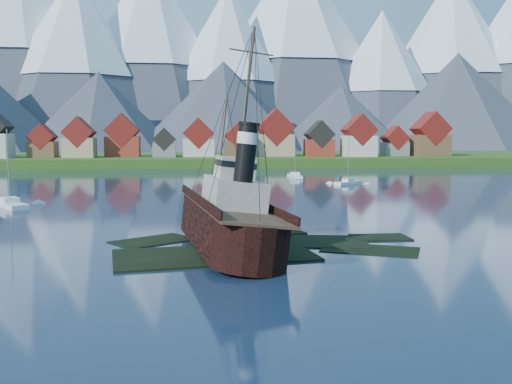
{
  "coord_description": "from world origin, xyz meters",
  "views": [
    {
      "loc": [
        -5.11,
        -53.11,
        11.05
      ],
      "look_at": [
        1.76,
        6.0,
        5.0
      ],
      "focal_mm": 40.0,
      "sensor_mm": 36.0,
      "label": 1
    }
  ],
  "objects": [
    {
      "name": "seawall",
      "position": [
        0.0,
        132.0,
        0.0
      ],
      "size": [
        600.0,
        2.5,
        2.0
      ],
      "primitive_type": "cube",
      "color": "#3F3D38",
      "rests_on": "ground"
    },
    {
      "name": "shoal",
      "position": [
        1.78,
        2.15,
        -0.35
      ],
      "size": [
        31.71,
        21.24,
        1.14
      ],
      "color": "black",
      "rests_on": "ground"
    },
    {
      "name": "ground",
      "position": [
        0.0,
        0.0,
        0.0
      ],
      "size": [
        1400.0,
        1400.0,
        0.0
      ],
      "primitive_type": "plane",
      "color": "#16263E",
      "rests_on": "ground"
    },
    {
      "name": "town",
      "position": [
        -33.12,
        152.18,
        8.99
      ],
      "size": [
        250.96,
        16.69,
        17.3
      ],
      "color": "maroon",
      "rests_on": "ground"
    },
    {
      "name": "sailboat_d",
      "position": [
        29.66,
        69.38,
        0.24
      ],
      "size": [
        7.29,
        6.16,
        10.48
      ],
      "rotation": [
        0.0,
        0.0,
        -0.92
      ],
      "color": "white",
      "rests_on": "ground"
    },
    {
      "name": "sailboat_a",
      "position": [
        -32.43,
        36.69,
        0.27
      ],
      "size": [
        7.7,
        9.81,
        12.34
      ],
      "rotation": [
        0.0,
        0.0,
        0.59
      ],
      "color": "white",
      "rests_on": "ground"
    },
    {
      "name": "tugboat_wreck",
      "position": [
        -1.8,
        2.78,
        2.78
      ],
      "size": [
        6.46,
        27.82,
        22.04
      ],
      "rotation": [
        0.0,
        0.11,
        0.13
      ],
      "color": "black",
      "rests_on": "ground"
    },
    {
      "name": "mountains",
      "position": [
        -0.79,
        481.26,
        89.34
      ],
      "size": [
        965.0,
        340.0,
        205.0
      ],
      "color": "#2D333D",
      "rests_on": "ground"
    },
    {
      "name": "shore_bank",
      "position": [
        0.0,
        170.0,
        0.0
      ],
      "size": [
        600.0,
        80.0,
        3.2
      ],
      "primitive_type": "cube",
      "color": "#244313",
      "rests_on": "ground"
    },
    {
      "name": "sailboat_e",
      "position": [
        21.37,
        89.25,
        0.26
      ],
      "size": [
        2.83,
        10.21,
        11.77
      ],
      "rotation": [
        0.0,
        0.0,
        -0.03
      ],
      "color": "white",
      "rests_on": "ground"
    }
  ]
}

